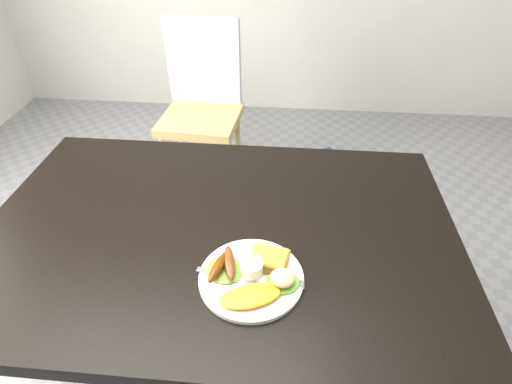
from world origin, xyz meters
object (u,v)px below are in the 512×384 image
(dining_table, at_px, (219,232))
(dining_chair, at_px, (201,119))
(person, at_px, (301,141))
(plate, at_px, (251,278))

(dining_table, relative_size, dining_chair, 3.05)
(dining_chair, relative_size, person, 0.28)
(dining_chair, bearing_deg, dining_table, -70.48)
(person, bearing_deg, dining_chair, -24.46)
(person, xyz_separation_m, plate, (-0.11, -0.70, 0.06))
(dining_chair, height_order, plate, plate)
(plate, bearing_deg, dining_chair, 107.07)
(dining_table, bearing_deg, plate, -58.79)
(dining_chair, xyz_separation_m, person, (0.51, -0.59, 0.25))
(plate, bearing_deg, dining_table, 121.21)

